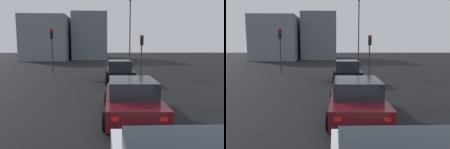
# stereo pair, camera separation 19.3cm
# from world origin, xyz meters

# --- Properties ---
(ground_plane) EXTENTS (160.00, 160.00, 0.20)m
(ground_plane) POSITION_xyz_m (0.00, 0.00, -0.10)
(ground_plane) COLOR black
(car_black_left_lead) EXTENTS (4.76, 2.13, 1.60)m
(car_black_left_lead) POSITION_xyz_m (8.44, -1.80, 0.77)
(car_black_left_lead) COLOR black
(car_black_left_lead) RESTS_ON ground_plane
(car_maroon_left_second) EXTENTS (4.75, 2.19, 1.46)m
(car_maroon_left_second) POSITION_xyz_m (0.30, -1.65, 0.71)
(car_maroon_left_second) COLOR #510F16
(car_maroon_left_second) RESTS_ON ground_plane
(traffic_light_near_left) EXTENTS (0.32, 0.30, 4.23)m
(traffic_light_near_left) POSITION_xyz_m (13.12, 4.22, 3.04)
(traffic_light_near_left) COLOR #2D2D30
(traffic_light_near_left) RESTS_ON ground_plane
(traffic_light_near_right) EXTENTS (0.33, 0.30, 3.63)m
(traffic_light_near_right) POSITION_xyz_m (12.47, -4.16, 2.62)
(traffic_light_near_right) COLOR #2D2D30
(traffic_light_near_right) RESTS_ON ground_plane
(street_lamp_kerbside) EXTENTS (0.56, 0.36, 8.87)m
(street_lamp_kerbside) POSITION_xyz_m (22.23, -4.24, 5.11)
(street_lamp_kerbside) COLOR #2D2D30
(street_lamp_kerbside) RESTS_ON ground_plane
(building_facade_left) EXTENTS (11.61, 6.65, 9.03)m
(building_facade_left) POSITION_xyz_m (38.78, 2.00, 4.51)
(building_facade_left) COLOR slate
(building_facade_left) RESTS_ON ground_plane
(building_facade_center) EXTENTS (15.45, 8.19, 8.13)m
(building_facade_center) POSITION_xyz_m (37.90, 10.00, 4.06)
(building_facade_center) COLOR slate
(building_facade_center) RESTS_ON ground_plane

